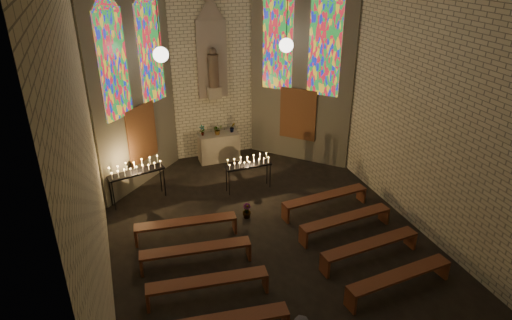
{
  "coord_description": "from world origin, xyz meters",
  "views": [
    {
      "loc": [
        -3.55,
        -8.83,
        7.13
      ],
      "look_at": [
        0.07,
        1.64,
        1.73
      ],
      "focal_mm": 32.0,
      "sensor_mm": 36.0,
      "label": 1
    }
  ],
  "objects_px": {
    "aisle_flower_pot": "(247,211)",
    "votive_stand_right": "(248,163)",
    "votive_stand_left": "(136,170)",
    "altar": "(219,147)"
  },
  "relations": [
    {
      "from": "altar",
      "to": "votive_stand_left",
      "type": "distance_m",
      "value": 3.61
    },
    {
      "from": "altar",
      "to": "aisle_flower_pot",
      "type": "bearing_deg",
      "value": -93.37
    },
    {
      "from": "aisle_flower_pot",
      "to": "votive_stand_left",
      "type": "bearing_deg",
      "value": 144.91
    },
    {
      "from": "aisle_flower_pot",
      "to": "votive_stand_left",
      "type": "height_order",
      "value": "votive_stand_left"
    },
    {
      "from": "votive_stand_left",
      "to": "altar",
      "type": "bearing_deg",
      "value": 19.66
    },
    {
      "from": "altar",
      "to": "votive_stand_right",
      "type": "xyz_separation_m",
      "value": [
        0.33,
        -2.35,
        0.41
      ]
    },
    {
      "from": "votive_stand_right",
      "to": "altar",
      "type": "bearing_deg",
      "value": 96.11
    },
    {
      "from": "votive_stand_left",
      "to": "aisle_flower_pot",
      "type": "bearing_deg",
      "value": -48.2
    },
    {
      "from": "aisle_flower_pot",
      "to": "votive_stand_right",
      "type": "xyz_separation_m",
      "value": [
        0.56,
        1.53,
        0.69
      ]
    },
    {
      "from": "votive_stand_right",
      "to": "votive_stand_left",
      "type": "bearing_deg",
      "value": 170.97
    }
  ]
}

